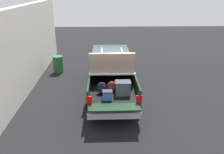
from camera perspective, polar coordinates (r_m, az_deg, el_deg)
The scene contains 4 objects.
ground_plane at distance 10.99m, azimuth -0.11°, elevation -4.22°, with size 40.00×40.00×0.00m, color black.
pickup_truck at distance 10.94m, azimuth -0.17°, elevation 1.05°, with size 6.05×2.06×2.23m.
building_facade at distance 12.38m, azimuth -19.79°, elevation 7.15°, with size 11.54×0.36×3.94m, color silver.
trash_can at distance 13.99m, azimuth -13.08°, elevation 3.08°, with size 0.60×0.60×0.98m.
Camera 1 is at (-9.91, 0.34, 4.72)m, focal length 37.28 mm.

